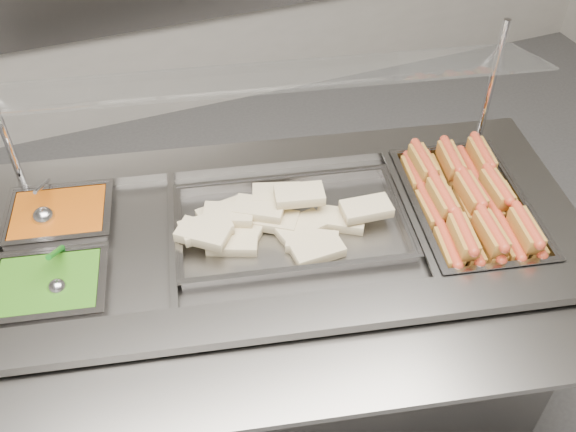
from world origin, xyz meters
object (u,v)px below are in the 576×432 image
object	(u,v)px
pan_hotdogs	(466,212)
steam_counter	(274,315)
ladle	(44,215)
sneeze_guard	(259,80)
serving_spoon	(57,281)
pan_wraps	(291,227)

from	to	relation	value
pan_hotdogs	steam_counter	bearing A→B (deg)	167.82
pan_hotdogs	ladle	distance (m)	1.32
sneeze_guard	pan_hotdogs	world-z (taller)	sneeze_guard
pan_hotdogs	ladle	size ratio (longest dim) A/B	3.13
steam_counter	serving_spoon	world-z (taller)	serving_spoon
steam_counter	serving_spoon	distance (m)	0.79
ladle	pan_wraps	bearing A→B (deg)	-22.12
sneeze_guard	pan_hotdogs	xyz separation A→B (m)	(0.57, -0.35, -0.41)
pan_wraps	ladle	world-z (taller)	ladle
pan_wraps	serving_spoon	distance (m)	0.70
steam_counter	sneeze_guard	distance (m)	0.85
pan_hotdogs	ladle	world-z (taller)	ladle
sneeze_guard	pan_wraps	distance (m)	0.45
sneeze_guard	ladle	world-z (taller)	sneeze_guard
steam_counter	ladle	size ratio (longest dim) A/B	10.33
pan_hotdogs	pan_wraps	distance (m)	0.57
pan_wraps	serving_spoon	bearing A→B (deg)	-179.66
pan_hotdogs	serving_spoon	world-z (taller)	serving_spoon
sneeze_guard	serving_spoon	world-z (taller)	sneeze_guard
ladle	serving_spoon	bearing A→B (deg)	-88.16
pan_wraps	ladle	bearing A→B (deg)	157.88
ladle	sneeze_guard	bearing A→B (deg)	-4.86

